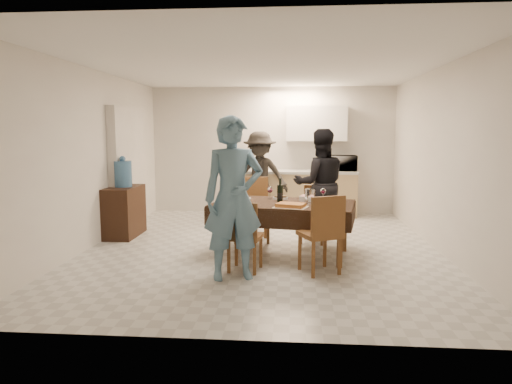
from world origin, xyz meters
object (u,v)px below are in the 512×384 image
savoury_tart (291,205)px  person_far (320,184)px  wine_bottle (280,190)px  dining_table (283,205)px  water_pitcher (310,196)px  water_jug (123,174)px  person_near (233,198)px  person_kitchen (260,176)px  microwave (342,163)px  console (124,211)px

savoury_tart → person_far: size_ratio=0.24×
wine_bottle → savoury_tart: (0.15, -0.43, -0.14)m
wine_bottle → dining_table: bearing=-45.0°
water_pitcher → person_far: person_far is taller
water_jug → water_pitcher: water_jug is taller
person_far → person_near: bearing=54.2°
wine_bottle → person_far: bearing=59.0°
dining_table → person_kitchen: person_kitchen is taller
wine_bottle → water_pitcher: 0.42m
water_jug → person_near: person_near is taller
water_pitcher → person_kitchen: 2.78m
microwave → person_far: (-0.56, -1.99, -0.20)m
microwave → person_kitchen: size_ratio=0.33×
water_jug → savoury_tart: bearing=-26.2°
console → person_kitchen: person_kitchen is taller
dining_table → savoury_tart: size_ratio=4.98×
dining_table → water_jug: bearing=170.2°
person_far → person_kitchen: bearing=-63.5°
wine_bottle → person_kitchen: (-0.46, 2.54, -0.05)m
dining_table → microwave: size_ratio=3.65×
water_jug → dining_table: bearing=-20.0°
dining_table → person_kitchen: 2.64m
wine_bottle → microwave: size_ratio=0.60×
dining_table → savoury_tart: 0.40m
wine_bottle → microwave: bearing=68.8°
console → person_kitchen: size_ratio=0.52×
dining_table → person_far: 1.20m
savoury_tart → water_jug: bearing=153.8°
console → person_near: (2.04, -1.99, 0.53)m
water_jug → savoury_tart: 3.01m
person_kitchen → person_near: bearing=-90.6°
microwave → person_near: 4.41m
wine_bottle → person_kitchen: bearing=100.3°
console → water_jug: (0.00, 0.00, 0.61)m
console → person_near: bearing=-44.3°
microwave → person_kitchen: 1.70m
water_pitcher → person_far: bearing=79.7°
console → water_pitcher: bearing=-18.6°
water_pitcher → microwave: microwave is taller
person_far → water_jug: bearing=-6.1°
console → microwave: 4.30m
wine_bottle → person_near: size_ratio=0.18×
dining_table → savoury_tart: savoury_tart is taller
dining_table → wine_bottle: bearing=145.2°
savoury_tart → person_kitchen: bearing=101.7°
person_near → wine_bottle: bearing=48.4°
dining_table → person_near: 1.21m
console → person_far: (3.14, 0.11, 0.46)m
person_kitchen → water_jug: bearing=-141.6°
water_jug → person_near: bearing=-44.3°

